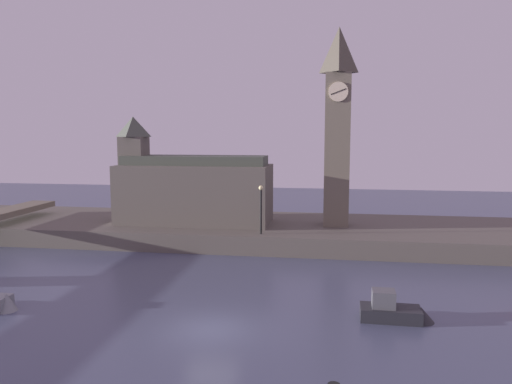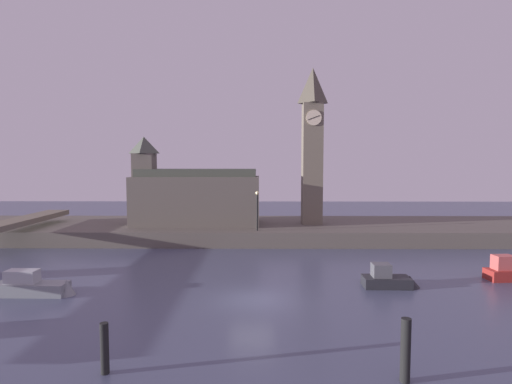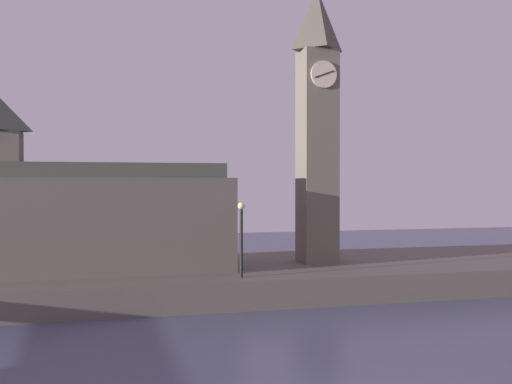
% 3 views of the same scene
% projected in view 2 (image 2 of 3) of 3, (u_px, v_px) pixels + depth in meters
% --- Properties ---
extents(ground_plane, '(120.00, 120.00, 0.00)m').
position_uv_depth(ground_plane, '(252.00, 300.00, 23.62)').
color(ground_plane, '#474C66').
extents(far_embankment, '(70.00, 12.00, 1.50)m').
position_uv_depth(far_embankment, '(255.00, 230.00, 43.51)').
color(far_embankment, '#5B544C').
rests_on(far_embankment, ground).
extents(clock_tower, '(2.27, 2.32, 16.36)m').
position_uv_depth(clock_tower, '(312.00, 144.00, 42.53)').
color(clock_tower, '#6B6051').
rests_on(clock_tower, far_embankment).
extents(parliament_hall, '(13.20, 5.34, 9.20)m').
position_uv_depth(parliament_hall, '(192.00, 196.00, 42.60)').
color(parliament_hall, '#5B544C').
rests_on(parliament_hall, far_embankment).
extents(streetlamp, '(0.36, 0.36, 3.79)m').
position_uv_depth(streetlamp, '(257.00, 206.00, 38.49)').
color(streetlamp, black).
rests_on(streetlamp, far_embankment).
extents(mooring_post_left, '(0.32, 0.32, 1.97)m').
position_uv_depth(mooring_post_left, '(105.00, 348.00, 15.29)').
color(mooring_post_left, black).
rests_on(mooring_post_left, ground).
extents(mooring_post_right, '(0.36, 0.36, 2.37)m').
position_uv_depth(mooring_post_right, '(406.00, 350.00, 14.70)').
color(mooring_post_right, black).
rests_on(mooring_post_right, ground).
extents(boat_barge_dark, '(3.66, 1.53, 1.53)m').
position_uv_depth(boat_barge_dark, '(391.00, 279.00, 26.03)').
color(boat_barge_dark, '#232328').
rests_on(boat_barge_dark, ground).
extents(boat_dinghy_red, '(3.47, 1.48, 1.71)m').
position_uv_depth(boat_dinghy_red, '(511.00, 272.00, 27.55)').
color(boat_dinghy_red, maroon).
rests_on(boat_dinghy_red, ground).
extents(boat_cruiser_grey, '(4.93, 1.38, 1.66)m').
position_uv_depth(boat_cruiser_grey, '(37.00, 286.00, 24.42)').
color(boat_cruiser_grey, gray).
rests_on(boat_cruiser_grey, ground).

